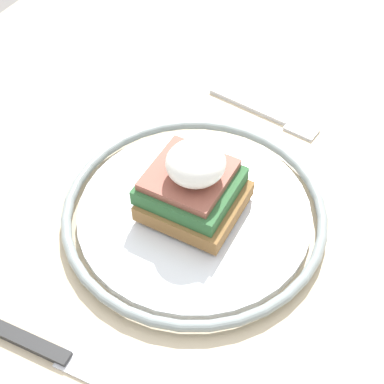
# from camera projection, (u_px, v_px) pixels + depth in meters

# --- Properties ---
(dining_table) EXTENTS (0.99, 0.85, 0.75)m
(dining_table) POSITION_uv_depth(u_px,v_px,m) (204.00, 261.00, 0.63)
(dining_table) COLOR #C6B28E
(dining_table) RESTS_ON ground_plane
(plate) EXTENTS (0.26, 0.26, 0.02)m
(plate) POSITION_uv_depth(u_px,v_px,m) (192.00, 210.00, 0.52)
(plate) COLOR silver
(plate) RESTS_ON dining_table
(sandwich) EXTENTS (0.08, 0.09, 0.08)m
(sandwich) POSITION_uv_depth(u_px,v_px,m) (192.00, 184.00, 0.49)
(sandwich) COLOR olive
(sandwich) RESTS_ON plate
(fork) EXTENTS (0.03, 0.14, 0.00)m
(fork) POSITION_uv_depth(u_px,v_px,m) (268.00, 114.00, 0.62)
(fork) COLOR silver
(fork) RESTS_ON dining_table
(knife) EXTENTS (0.03, 0.19, 0.01)m
(knife) POSITION_uv_depth(u_px,v_px,m) (71.00, 362.00, 0.43)
(knife) COLOR #2D2D2D
(knife) RESTS_ON dining_table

